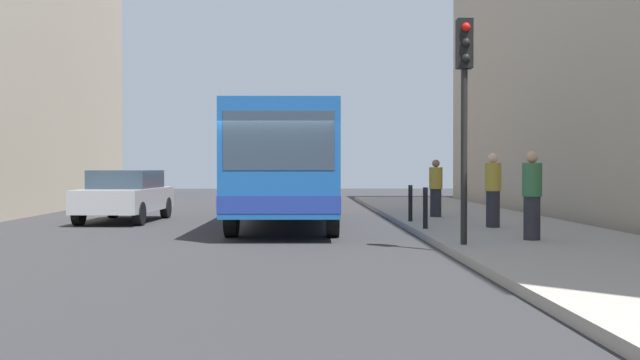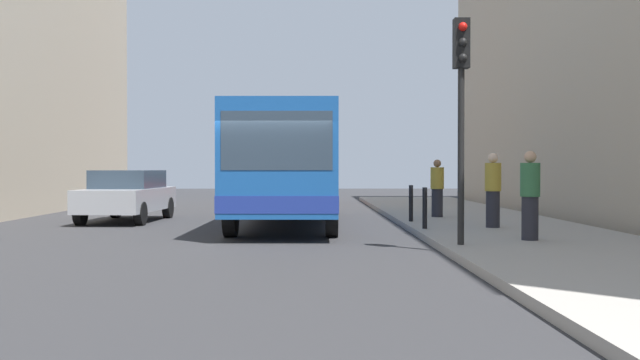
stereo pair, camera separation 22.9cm
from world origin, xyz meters
The scene contains 11 objects.
ground_plane centered at (0.00, 0.00, 0.00)m, with size 80.00×80.00×0.00m, color #2D2D30.
sidewalk centered at (5.40, 0.00, 0.07)m, with size 4.40×40.00×0.15m, color #9E9991.
bus centered at (0.23, 4.60, 1.73)m, with size 2.71×11.06×3.00m.
car_beside_bus centered at (-4.48, 5.58, 0.78)m, with size 2.06×4.49×1.48m.
car_behind_bus centered at (0.12, 16.43, 0.78)m, with size 2.10×4.51×1.48m.
traffic_light centered at (3.55, -2.57, 3.01)m, with size 0.28×0.33×4.10m.
bollard_near centered at (3.45, 1.03, 0.62)m, with size 0.11×0.11×0.95m, color black.
bollard_mid centered at (3.45, 3.36, 0.62)m, with size 0.11×0.11×0.95m, color black.
pedestrian_near_signal centered at (5.06, -1.73, 1.01)m, with size 0.38×0.38×1.73m.
pedestrian_mid_sidewalk centered at (5.10, 1.33, 1.03)m, with size 0.38×0.38×1.75m.
pedestrian_far_sidewalk centered at (4.44, 5.15, 0.96)m, with size 0.38×0.38×1.64m.
Camera 2 is at (0.80, -16.04, 1.54)m, focal length 41.82 mm.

